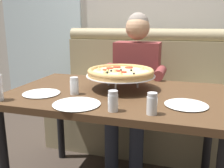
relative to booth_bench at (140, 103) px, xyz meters
The scene contains 12 objects.
back_wall_with_window 1.15m from the booth_bench, 90.00° to the left, with size 6.00×0.12×2.80m, color beige.
window_panel 1.79m from the booth_bench, 160.42° to the left, with size 1.10×0.02×2.80m, color white.
booth_bench is the anchor object (origin of this frame).
dining_table 0.93m from the booth_bench, 90.00° to the right, with size 1.36×0.85×0.76m.
diner_main 0.41m from the booth_bench, 92.01° to the right, with size 0.54×0.64×1.27m.
pizza 0.93m from the booth_bench, 89.54° to the right, with size 0.46×0.46×0.14m.
shaker_oregano 1.32m from the booth_bench, 77.38° to the right, with size 0.05×0.05×0.11m.
shaker_parmesan 1.12m from the booth_bench, 102.82° to the right, with size 0.05×0.05×0.11m.
shaker_pepper_flakes 1.30m from the booth_bench, 86.16° to the right, with size 0.05×0.05×0.11m.
plate_near_left 1.21m from the booth_bench, 111.86° to the right, with size 0.23×0.23×0.02m.
plate_near_right 1.18m from the booth_bench, 67.46° to the right, with size 0.23×0.23×0.02m.
plate_far_side 1.26m from the booth_bench, 96.32° to the right, with size 0.26×0.26×0.02m.
Camera 1 is at (0.42, -1.46, 1.18)m, focal length 39.72 mm.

